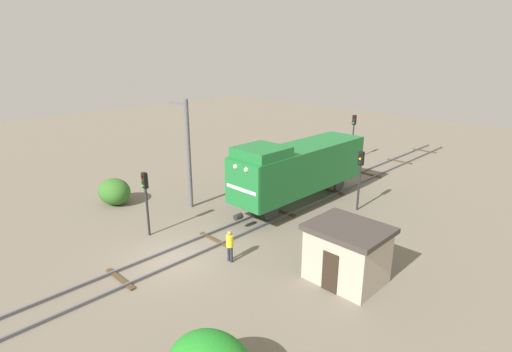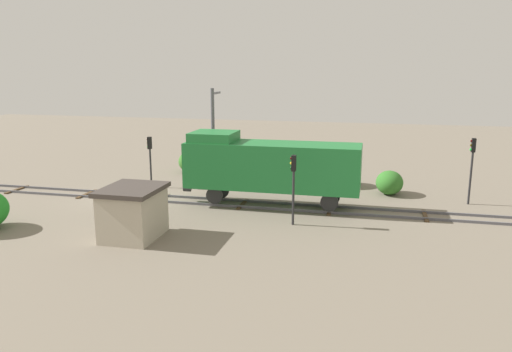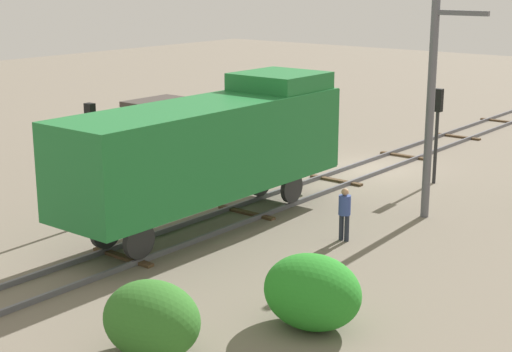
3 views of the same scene
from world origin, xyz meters
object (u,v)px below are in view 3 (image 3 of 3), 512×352
worker_by_signal (345,210)px  catenary_mast (432,105)px  traffic_signal_near (438,118)px  worker_near_track (302,146)px  relay_hut (172,132)px  locomotive (211,144)px  traffic_signal_mid (92,140)px

worker_by_signal → catenary_mast: 4.94m
traffic_signal_near → catenary_mast: (-1.87, 4.35, 1.25)m
worker_near_track → relay_hut: (5.10, 2.69, 0.40)m
worker_near_track → worker_by_signal: size_ratio=1.00×
locomotive → relay_hut: locomotive is taller
locomotive → worker_by_signal: bearing=-160.4°
locomotive → catenary_mast: (-5.07, -5.39, 1.13)m
traffic_signal_near → worker_near_track: 5.99m
worker_near_track → traffic_signal_near: bearing=-97.4°
locomotive → traffic_signal_mid: (3.40, 2.10, 0.04)m
relay_hut → traffic_signal_mid: bearing=117.6°
locomotive → relay_hut: (7.50, -5.74, -1.38)m
traffic_signal_mid → catenary_mast: (-8.47, -7.49, 1.09)m
catenary_mast → relay_hut: size_ratio=2.09×
traffic_signal_near → traffic_signal_mid: size_ratio=0.94×
traffic_signal_near → worker_by_signal: size_ratio=2.24×
traffic_signal_near → relay_hut: (10.70, 4.00, -1.27)m
worker_by_signal → relay_hut: (11.70, -4.25, 0.40)m
worker_by_signal → locomotive: bearing=98.9°
traffic_signal_near → worker_by_signal: traffic_signal_near is taller
traffic_signal_near → traffic_signal_mid: (6.60, 11.84, 0.16)m
worker_near_track → worker_by_signal: bearing=-157.0°
traffic_signal_mid → relay_hut: size_ratio=1.15×
worker_near_track → relay_hut: relay_hut is taller
worker_near_track → catenary_mast: size_ratio=0.23×
locomotive → worker_by_signal: size_ratio=6.82×
worker_near_track → catenary_mast: (-7.47, 3.04, 2.91)m
locomotive → worker_near_track: locomotive is taller
traffic_signal_near → worker_by_signal: bearing=96.9°
traffic_signal_mid → worker_near_track: traffic_signal_mid is taller
traffic_signal_mid → relay_hut: 8.97m
relay_hut → worker_near_track: bearing=-152.2°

